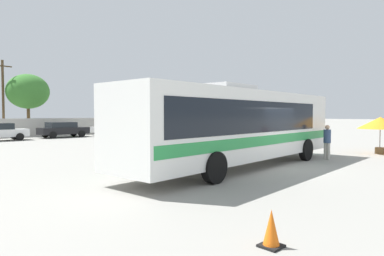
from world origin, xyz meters
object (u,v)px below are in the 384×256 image
object	(u,v)px
parked_car_rightmost_white	(113,128)
utility_pole_near	(3,96)
traffic_cone_on_apron	(271,229)
roadside_tree_midright	(118,102)
roadside_tree_right	(143,100)
coach_bus_white_green	(239,124)
parked_car_third_black	(63,129)
vendor_umbrella_secondary_orange	(380,123)
roadside_tree_midleft	(28,92)
attendant_by_bus_door	(327,140)

from	to	relation	value
parked_car_rightmost_white	utility_pole_near	size ratio (longest dim) A/B	0.60
utility_pole_near	traffic_cone_on_apron	xyz separation A→B (m)	(-5.15, -34.84, -3.72)
roadside_tree_midright	roadside_tree_right	world-z (taller)	roadside_tree_right
coach_bus_white_green	utility_pole_near	world-z (taller)	utility_pole_near
coach_bus_white_green	parked_car_third_black	size ratio (longest dim) A/B	2.75
coach_bus_white_green	parked_car_rightmost_white	distance (m)	24.76
vendor_umbrella_secondary_orange	utility_pole_near	world-z (taller)	utility_pole_near
coach_bus_white_green	roadside_tree_midleft	xyz separation A→B (m)	(1.11, 28.86, 2.79)
parked_car_third_black	utility_pole_near	size ratio (longest dim) A/B	0.60
parked_car_rightmost_white	utility_pole_near	bearing A→B (deg)	148.02
parked_car_rightmost_white	traffic_cone_on_apron	bearing A→B (deg)	-116.20
parked_car_third_black	parked_car_rightmost_white	distance (m)	5.53
utility_pole_near	attendant_by_bus_door	bearing A→B (deg)	-78.32
vendor_umbrella_secondary_orange	traffic_cone_on_apron	bearing A→B (deg)	-168.43
parked_car_rightmost_white	roadside_tree_midleft	distance (m)	9.58
parked_car_third_black	attendant_by_bus_door	bearing A→B (deg)	-83.83
attendant_by_bus_door	parked_car_third_black	xyz separation A→B (m)	(-2.68, 24.79, -0.18)
utility_pole_near	coach_bus_white_green	bearing A→B (deg)	-87.67
utility_pole_near	roadside_tree_right	bearing A→B (deg)	3.98
roadside_tree_midright	vendor_umbrella_secondary_orange	bearing A→B (deg)	-94.72
coach_bus_white_green	traffic_cone_on_apron	size ratio (longest dim) A/B	19.77
roadside_tree_right	vendor_umbrella_secondary_orange	bearing A→B (deg)	-102.39
parked_car_rightmost_white	traffic_cone_on_apron	size ratio (longest dim) A/B	7.22
parked_car_third_black	roadside_tree_midleft	xyz separation A→B (m)	(-1.35, 5.50, 3.83)
coach_bus_white_green	utility_pole_near	distance (m)	29.25
vendor_umbrella_secondary_orange	roadside_tree_midright	bearing A→B (deg)	85.28
roadside_tree_midleft	traffic_cone_on_apron	size ratio (longest dim) A/B	10.06
utility_pole_near	roadside_tree_midleft	bearing A→B (deg)	-7.15
parked_car_rightmost_white	coach_bus_white_green	bearing A→B (deg)	-108.84
roadside_tree_midleft	roadside_tree_midright	size ratio (longest dim) A/B	1.19
roadside_tree_midleft	traffic_cone_on_apron	xyz separation A→B (m)	(-7.45, -34.55, -4.30)
attendant_by_bus_door	vendor_umbrella_secondary_orange	distance (m)	4.68
coach_bus_white_green	roadside_tree_right	xyz separation A→B (m)	(16.86, 30.40, 2.34)
parked_car_third_black	parked_car_rightmost_white	size ratio (longest dim) A/B	0.99
coach_bus_white_green	parked_car_third_black	distance (m)	23.51
utility_pole_near	parked_car_rightmost_white	bearing A→B (deg)	-31.98
traffic_cone_on_apron	vendor_umbrella_secondary_orange	bearing A→B (deg)	11.57
parked_car_third_black	roadside_tree_right	world-z (taller)	roadside_tree_right
vendor_umbrella_secondary_orange	traffic_cone_on_apron	world-z (taller)	vendor_umbrella_secondary_orange
utility_pole_near	roadside_tree_midleft	size ratio (longest dim) A/B	1.19
roadside_tree_midleft	parked_car_third_black	bearing A→B (deg)	-76.24
roadside_tree_midleft	traffic_cone_on_apron	world-z (taller)	roadside_tree_midleft
utility_pole_near	roadside_tree_right	distance (m)	18.09
utility_pole_near	roadside_tree_midright	world-z (taller)	utility_pole_near
parked_car_rightmost_white	traffic_cone_on_apron	distance (m)	32.45
attendant_by_bus_door	parked_car_rightmost_white	distance (m)	25.01
traffic_cone_on_apron	parked_car_third_black	bearing A→B (deg)	73.16
attendant_by_bus_door	traffic_cone_on_apron	distance (m)	12.26
roadside_tree_midright	roadside_tree_right	distance (m)	4.72
attendant_by_bus_door	roadside_tree_right	world-z (taller)	roadside_tree_right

